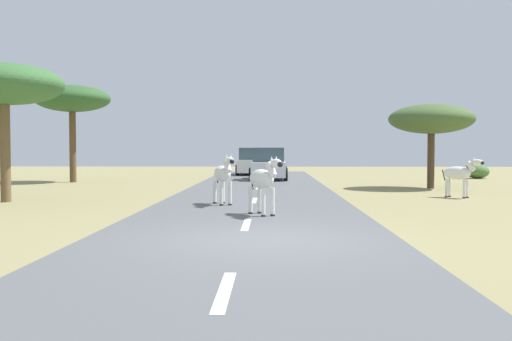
{
  "coord_description": "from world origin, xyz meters",
  "views": [
    {
      "loc": [
        0.16,
        -10.81,
        1.74
      ],
      "look_at": [
        -0.43,
        11.67,
        0.89
      ],
      "focal_mm": 40.73,
      "sensor_mm": 36.0,
      "label": 1
    }
  ],
  "objects_px": {
    "car_0": "(269,165)",
    "tree_0": "(431,120)",
    "zebra_2": "(263,180)",
    "tree_6": "(72,100)",
    "car_1": "(253,162)",
    "zebra_0": "(223,175)",
    "zebra_1": "(459,174)",
    "tree_2": "(4,85)",
    "bush_0": "(477,171)"
  },
  "relations": [
    {
      "from": "zebra_1",
      "to": "tree_2",
      "type": "distance_m",
      "value": 15.72
    },
    {
      "from": "car_0",
      "to": "tree_0",
      "type": "bearing_deg",
      "value": -40.38
    },
    {
      "from": "car_1",
      "to": "zebra_0",
      "type": "bearing_deg",
      "value": -89.99
    },
    {
      "from": "tree_0",
      "to": "car_1",
      "type": "bearing_deg",
      "value": 124.05
    },
    {
      "from": "tree_0",
      "to": "tree_2",
      "type": "height_order",
      "value": "tree_2"
    },
    {
      "from": "zebra_1",
      "to": "bush_0",
      "type": "height_order",
      "value": "zebra_1"
    },
    {
      "from": "car_0",
      "to": "tree_2",
      "type": "bearing_deg",
      "value": -122.84
    },
    {
      "from": "tree_6",
      "to": "bush_0",
      "type": "bearing_deg",
      "value": 10.92
    },
    {
      "from": "car_0",
      "to": "car_1",
      "type": "bearing_deg",
      "value": 100.72
    },
    {
      "from": "zebra_2",
      "to": "tree_0",
      "type": "xyz_separation_m",
      "value": [
        7.16,
        10.8,
        2.05
      ]
    },
    {
      "from": "car_0",
      "to": "car_1",
      "type": "xyz_separation_m",
      "value": [
        -1.06,
        5.9,
        0.0
      ]
    },
    {
      "from": "zebra_2",
      "to": "car_0",
      "type": "distance_m",
      "value": 16.96
    },
    {
      "from": "tree_2",
      "to": "car_0",
      "type": "bearing_deg",
      "value": 56.58
    },
    {
      "from": "zebra_1",
      "to": "tree_2",
      "type": "height_order",
      "value": "tree_2"
    },
    {
      "from": "zebra_1",
      "to": "car_1",
      "type": "relative_size",
      "value": 0.33
    },
    {
      "from": "tree_2",
      "to": "zebra_0",
      "type": "bearing_deg",
      "value": -10.01
    },
    {
      "from": "zebra_2",
      "to": "car_1",
      "type": "relative_size",
      "value": 0.35
    },
    {
      "from": "car_0",
      "to": "bush_0",
      "type": "relative_size",
      "value": 3.18
    },
    {
      "from": "car_0",
      "to": "bush_0",
      "type": "bearing_deg",
      "value": 11.78
    },
    {
      "from": "zebra_2",
      "to": "tree_0",
      "type": "distance_m",
      "value": 13.12
    },
    {
      "from": "zebra_0",
      "to": "bush_0",
      "type": "relative_size",
      "value": 1.11
    },
    {
      "from": "zebra_1",
      "to": "zebra_2",
      "type": "xyz_separation_m",
      "value": [
        -6.85,
        -5.99,
        0.09
      ]
    },
    {
      "from": "zebra_1",
      "to": "tree_0",
      "type": "bearing_deg",
      "value": -142.16
    },
    {
      "from": "tree_2",
      "to": "tree_6",
      "type": "distance_m",
      "value": 11.16
    },
    {
      "from": "tree_0",
      "to": "bush_0",
      "type": "xyz_separation_m",
      "value": [
        5.03,
        8.56,
        -2.59
      ]
    },
    {
      "from": "zebra_2",
      "to": "car_1",
      "type": "bearing_deg",
      "value": -117.21
    },
    {
      "from": "zebra_1",
      "to": "car_1",
      "type": "height_order",
      "value": "car_1"
    },
    {
      "from": "zebra_0",
      "to": "zebra_1",
      "type": "bearing_deg",
      "value": 179.63
    },
    {
      "from": "zebra_1",
      "to": "tree_0",
      "type": "xyz_separation_m",
      "value": [
        0.31,
        4.81,
        2.15
      ]
    },
    {
      "from": "zebra_0",
      "to": "car_1",
      "type": "height_order",
      "value": "car_1"
    },
    {
      "from": "zebra_0",
      "to": "bush_0",
      "type": "bearing_deg",
      "value": -151.15
    },
    {
      "from": "tree_0",
      "to": "tree_6",
      "type": "distance_m",
      "value": 17.78
    },
    {
      "from": "zebra_1",
      "to": "car_0",
      "type": "xyz_separation_m",
      "value": [
        -6.78,
        10.97,
        -0.01
      ]
    },
    {
      "from": "zebra_0",
      "to": "tree_0",
      "type": "xyz_separation_m",
      "value": [
        8.41,
        8.05,
        2.05
      ]
    },
    {
      "from": "car_1",
      "to": "bush_0",
      "type": "xyz_separation_m",
      "value": [
        13.18,
        -3.5,
        -0.44
      ]
    },
    {
      "from": "car_0",
      "to": "car_1",
      "type": "distance_m",
      "value": 6.0
    },
    {
      "from": "tree_2",
      "to": "tree_6",
      "type": "xyz_separation_m",
      "value": [
        -1.59,
        11.04,
        0.47
      ]
    },
    {
      "from": "zebra_2",
      "to": "bush_0",
      "type": "xyz_separation_m",
      "value": [
        12.19,
        19.36,
        -0.54
      ]
    },
    {
      "from": "car_0",
      "to": "bush_0",
      "type": "xyz_separation_m",
      "value": [
        12.13,
        2.4,
        -0.44
      ]
    },
    {
      "from": "tree_0",
      "to": "zebra_2",
      "type": "bearing_deg",
      "value": -123.55
    },
    {
      "from": "car_0",
      "to": "zebra_2",
      "type": "bearing_deg",
      "value": -89.66
    },
    {
      "from": "bush_0",
      "to": "car_1",
      "type": "bearing_deg",
      "value": 165.13
    },
    {
      "from": "zebra_1",
      "to": "tree_6",
      "type": "height_order",
      "value": "tree_6"
    },
    {
      "from": "zebra_1",
      "to": "bush_0",
      "type": "bearing_deg",
      "value": -160.23
    },
    {
      "from": "car_1",
      "to": "bush_0",
      "type": "height_order",
      "value": "car_1"
    },
    {
      "from": "zebra_2",
      "to": "tree_6",
      "type": "xyz_separation_m",
      "value": [
        -10.05,
        15.07,
        3.31
      ]
    },
    {
      "from": "zebra_0",
      "to": "zebra_1",
      "type": "distance_m",
      "value": 8.72
    },
    {
      "from": "car_0",
      "to": "tree_0",
      "type": "relative_size",
      "value": 1.19
    },
    {
      "from": "zebra_2",
      "to": "bush_0",
      "type": "height_order",
      "value": "zebra_2"
    },
    {
      "from": "zebra_2",
      "to": "car_1",
      "type": "distance_m",
      "value": 22.88
    }
  ]
}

